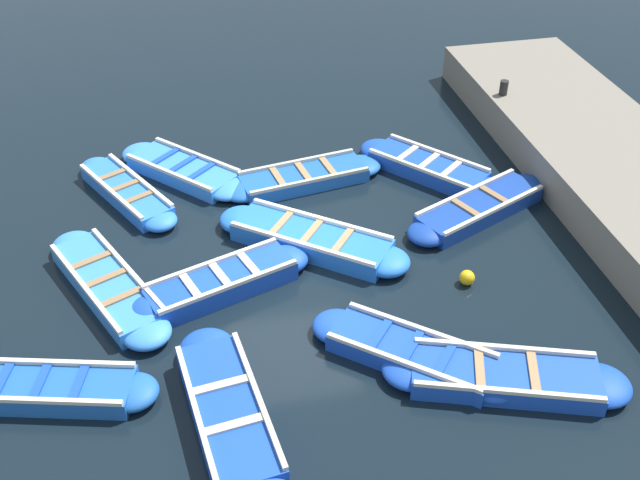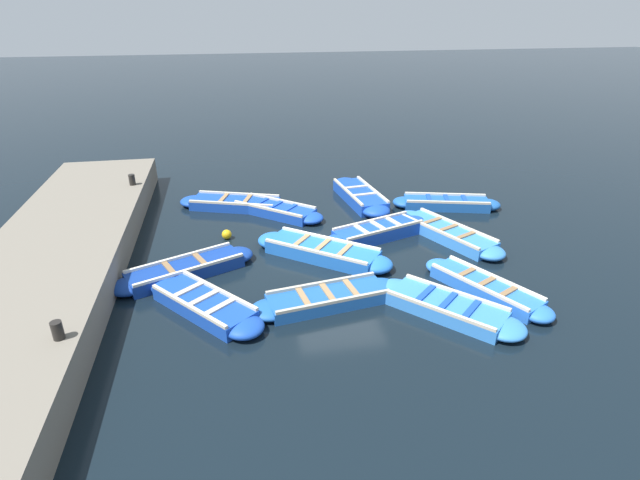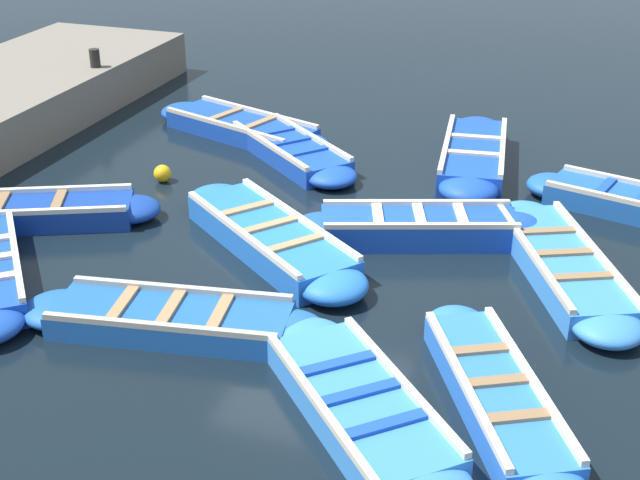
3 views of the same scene
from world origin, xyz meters
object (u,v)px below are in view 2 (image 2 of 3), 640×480
boat_stern_in (360,196)px  boat_centre (235,203)px  boat_outer_right (275,210)px  bollard_mid_north (57,330)px  bollard_north (132,180)px  boat_mid_row (447,307)px  boat_bow_out (204,305)px  boat_outer_left (322,252)px  boat_drifting (378,232)px  buoy_orange_near (227,234)px  boat_end_of_row (447,233)px  boat_far_corner (446,203)px  boat_tucked (485,288)px  boat_inner_gap (186,270)px  boat_broadside (328,298)px

boat_stern_in → boat_centre: boat_stern_in is taller
boat_outer_right → bollard_mid_north: bearing=57.6°
boat_centre → bollard_north: bearing=-8.5°
boat_centre → boat_mid_row: (-4.45, 7.22, -0.00)m
boat_bow_out → bollard_mid_north: (2.41, 1.76, 0.86)m
boat_outer_left → bollard_mid_north: bollard_mid_north is taller
boat_drifting → boat_centre: bearing=-37.7°
buoy_orange_near → boat_end_of_row: bearing=170.0°
boat_far_corner → buoy_orange_near: size_ratio=12.93×
boat_bow_out → boat_outer_left: boat_outer_left is taller
boat_end_of_row → boat_drifting: bearing=-11.5°
boat_bow_out → boat_end_of_row: (-6.90, -2.62, -0.00)m
boat_centre → buoy_orange_near: bearing=82.6°
boat_stern_in → bollard_north: size_ratio=10.90×
boat_centre → boat_tucked: bearing=130.8°
bollard_north → bollard_mid_north: bearing=90.0°
boat_bow_out → boat_stern_in: 7.90m
boat_outer_left → boat_far_corner: (-4.77, -2.83, -0.02)m
boat_inner_gap → boat_centre: boat_inner_gap is taller
boat_bow_out → boat_far_corner: 9.25m
boat_end_of_row → bollard_mid_north: bollard_mid_north is taller
boat_tucked → boat_stern_in: bearing=-77.6°
boat_mid_row → bollard_north: bollard_north is taller
boat_inner_gap → boat_stern_in: boat_stern_in is taller
boat_inner_gap → bollard_north: (1.91, -4.92, 0.87)m
bollard_mid_north → boat_far_corner: bearing=-147.0°
boat_centre → boat_tucked: boat_centre is taller
boat_end_of_row → boat_far_corner: (-0.95, -2.29, -0.00)m
boat_stern_in → boat_far_corner: bearing=157.9°
boat_drifting → boat_far_corner: bearing=-147.3°
bollard_north → boat_broadside: bearing=127.1°
bollard_north → boat_bow_out: bearing=109.9°
boat_drifting → boat_tucked: boat_drifting is taller
boat_end_of_row → boat_drifting: boat_drifting is taller
boat_centre → bollard_mid_north: size_ratio=11.22×
boat_outer_left → bollard_north: bollard_north is taller
boat_outer_left → bollard_north: (5.49, -4.57, 0.85)m
boat_bow_out → boat_end_of_row: size_ratio=0.84×
boat_inner_gap → boat_drifting: (-5.42, -1.30, 0.03)m
boat_centre → boat_outer_right: (-1.26, 0.79, 0.00)m
boat_drifting → bollard_mid_north: bearing=33.2°
boat_outer_right → boat_mid_row: size_ratio=1.02×
boat_tucked → bollard_mid_north: size_ratio=9.59×
boat_inner_gap → bollard_mid_north: size_ratio=10.58×
boat_outer_right → buoy_orange_near: 2.26m
boat_outer_right → bollard_mid_north: size_ratio=9.22×
boat_outer_left → bollard_mid_north: 6.75m
boat_drifting → bollard_north: 8.22m
boat_stern_in → buoy_orange_near: boat_stern_in is taller
boat_outer_right → boat_mid_row: boat_outer_right is taller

